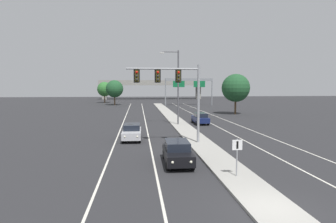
{
  "coord_description": "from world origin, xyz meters",
  "views": [
    {
      "loc": [
        -5.76,
        -11.27,
        5.42
      ],
      "look_at": [
        -3.2,
        12.83,
        3.2
      ],
      "focal_mm": 30.08,
      "sensor_mm": 36.0,
      "label": 1
    }
  ],
  "objects": [
    {
      "name": "car_receding_navy",
      "position": [
        3.01,
        27.79,
        0.82
      ],
      "size": [
        1.84,
        4.48,
        1.58
      ],
      "color": "#141E4C",
      "rests_on": "ground"
    },
    {
      "name": "overpass_bridge",
      "position": [
        0.0,
        104.03,
        5.78
      ],
      "size": [
        42.4,
        6.4,
        7.65
      ],
      "color": "gray",
      "rests_on": "ground"
    },
    {
      "name": "edge_stripe_right",
      "position": [
        8.0,
        25.0,
        0.0
      ],
      "size": [
        0.14,
        100.0,
        0.01
      ],
      "primitive_type": "cube",
      "color": "silver",
      "rests_on": "ground"
    },
    {
      "name": "ground_plane",
      "position": [
        0.0,
        0.0,
        0.0
      ],
      "size": [
        260.0,
        260.0,
        0.0
      ],
      "primitive_type": "plane",
      "color": "#28282B"
    },
    {
      "name": "overhead_signal_mast",
      "position": [
        -2.5,
        14.25,
        5.44
      ],
      "size": [
        6.72,
        0.44,
        7.2
      ],
      "color": "gray",
      "rests_on": "median_island"
    },
    {
      "name": "tree_far_right_a",
      "position": [
        12.66,
        40.5,
        5.01
      ],
      "size": [
        5.3,
        5.3,
        7.67
      ],
      "color": "#4C3823",
      "rests_on": "ground"
    },
    {
      "name": "edge_stripe_left",
      "position": [
        -8.0,
        25.0,
        0.0
      ],
      "size": [
        0.14,
        100.0,
        0.01
      ],
      "primitive_type": "cube",
      "color": "silver",
      "rests_on": "ground"
    },
    {
      "name": "median_island",
      "position": [
        0.0,
        18.0,
        0.07
      ],
      "size": [
        2.4,
        110.0,
        0.15
      ],
      "primitive_type": "cube",
      "color": "#9E9B93",
      "rests_on": "ground"
    },
    {
      "name": "tree_far_left_a",
      "position": [
        -16.38,
        80.11,
        4.35
      ],
      "size": [
        4.6,
        4.6,
        6.66
      ],
      "color": "#4C3823",
      "rests_on": "ground"
    },
    {
      "name": "tree_far_left_c",
      "position": [
        -12.31,
        68.71,
        4.58
      ],
      "size": [
        4.84,
        4.84,
        7.01
      ],
      "color": "#4C3823",
      "rests_on": "ground"
    },
    {
      "name": "car_oncoming_black",
      "position": [
        -3.08,
        7.77,
        0.82
      ],
      "size": [
        1.89,
        4.5,
        1.58
      ],
      "color": "black",
      "rests_on": "ground"
    },
    {
      "name": "highway_sign_gantry",
      "position": [
        8.2,
        65.32,
        6.16
      ],
      "size": [
        13.28,
        0.42,
        7.5
      ],
      "color": "gray",
      "rests_on": "ground"
    },
    {
      "name": "median_sign_post",
      "position": [
        -0.07,
        4.29,
        1.59
      ],
      "size": [
        0.6,
        0.1,
        2.2
      ],
      "color": "gray",
      "rests_on": "median_island"
    },
    {
      "name": "street_lamp_median",
      "position": [
        -0.56,
        26.67,
        5.79
      ],
      "size": [
        2.58,
        0.28,
        10.0
      ],
      "color": "#4C4C51",
      "rests_on": "median_island"
    },
    {
      "name": "lane_stripe_oncoming_center",
      "position": [
        -4.7,
        25.0,
        0.0
      ],
      "size": [
        0.14,
        100.0,
        0.01
      ],
      "primitive_type": "cube",
      "color": "silver",
      "rests_on": "ground"
    },
    {
      "name": "lane_stripe_receding_center",
      "position": [
        4.7,
        25.0,
        0.0
      ],
      "size": [
        0.14,
        100.0,
        0.01
      ],
      "primitive_type": "cube",
      "color": "silver",
      "rests_on": "ground"
    },
    {
      "name": "car_oncoming_silver",
      "position": [
        -6.41,
        16.88,
        0.82
      ],
      "size": [
        1.88,
        4.5,
        1.58
      ],
      "color": "#B7B7BC",
      "rests_on": "ground"
    }
  ]
}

